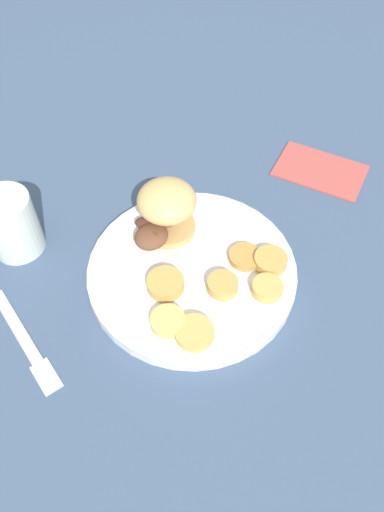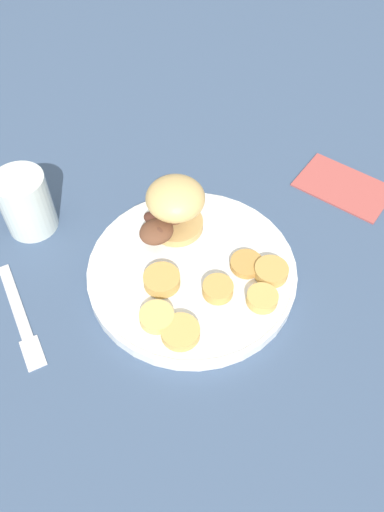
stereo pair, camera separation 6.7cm
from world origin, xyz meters
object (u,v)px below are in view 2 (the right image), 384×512
fork (20,315)px  dinner_plate (192,271)px  drinking_glass (26,203)px  sandwich (173,208)px

fork → dinner_plate: bearing=147.5°
fork → drinking_glass: bearing=-134.1°
sandwich → drinking_glass: size_ratio=1.10×
sandwich → fork: bearing=-14.5°
sandwich → fork: sandwich is taller
drinking_glass → fork: bearing=45.9°
sandwich → drinking_glass: sandwich is taller
dinner_plate → drinking_glass: bearing=-70.1°
sandwich → drinking_glass: bearing=-55.0°
sandwich → fork: 0.25m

